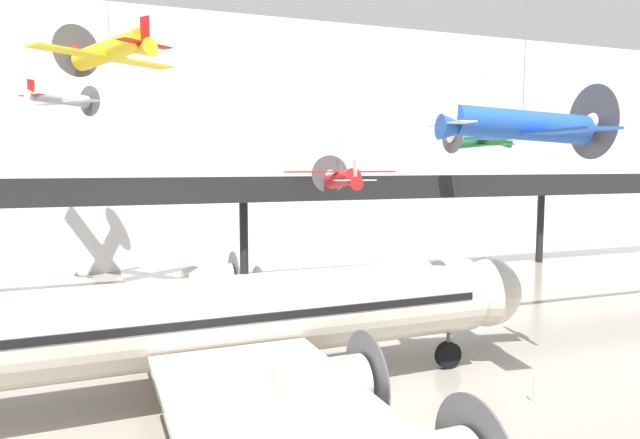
# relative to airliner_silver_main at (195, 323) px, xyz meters

# --- Properties ---
(ground_plane) EXTENTS (260.00, 260.00, 0.00)m
(ground_plane) POSITION_rel_airliner_silver_main_xyz_m (7.22, -5.03, -3.53)
(ground_plane) COLOR gray
(hangar_back_wall) EXTENTS (140.00, 3.00, 24.01)m
(hangar_back_wall) POSITION_rel_airliner_silver_main_xyz_m (7.22, 33.42, 8.48)
(hangar_back_wall) COLOR white
(hangar_back_wall) RESTS_ON ground
(mezzanine_walkway) EXTENTS (110.00, 3.20, 8.89)m
(mezzanine_walkway) POSITION_rel_airliner_silver_main_xyz_m (7.22, 21.94, 3.74)
(mezzanine_walkway) COLOR black
(mezzanine_walkway) RESTS_ON ground
(airliner_silver_main) EXTENTS (32.42, 36.62, 10.19)m
(airliner_silver_main) POSITION_rel_airliner_silver_main_xyz_m (0.00, 0.00, 0.00)
(airliner_silver_main) COLOR beige
(airliner_silver_main) RESTS_ON ground
(suspended_plane_blue_trainer) EXTENTS (7.63, 9.31, 8.66)m
(suspended_plane_blue_trainer) POSITION_rel_airliner_silver_main_xyz_m (13.55, -2.65, 7.95)
(suspended_plane_blue_trainer) COLOR #1E4CAD
(suspended_plane_silver_racer) EXTENTS (5.55, 5.78, 5.24)m
(suspended_plane_silver_racer) POSITION_rel_airliner_silver_main_xyz_m (-6.06, 24.32, 11.14)
(suspended_plane_silver_racer) COLOR silver
(suspended_plane_yellow_lowwing) EXTENTS (6.67, 6.14, 4.58)m
(suspended_plane_yellow_lowwing) POSITION_rel_airliner_silver_main_xyz_m (-2.79, 6.90, 11.68)
(suspended_plane_yellow_lowwing) COLOR yellow
(suspended_plane_red_highwing) EXTENTS (8.19, 6.69, 10.94)m
(suspended_plane_red_highwing) POSITION_rel_airliner_silver_main_xyz_m (12.71, 15.33, 5.31)
(suspended_plane_red_highwing) COLOR red
(suspended_plane_green_biplane) EXTENTS (5.90, 7.22, 8.07)m
(suspended_plane_green_biplane) POSITION_rel_airliner_silver_main_xyz_m (24.44, 15.35, 8.22)
(suspended_plane_green_biplane) COLOR #1E6B33
(stanchion_barrier) EXTENTS (0.36, 0.36, 1.08)m
(stanchion_barrier) POSITION_rel_airliner_silver_main_xyz_m (13.16, -4.35, -3.20)
(stanchion_barrier) COLOR #B2B5BA
(stanchion_barrier) RESTS_ON ground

